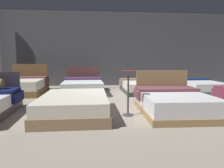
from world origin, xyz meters
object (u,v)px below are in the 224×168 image
bed_1 (75,105)px  bed_2 (173,102)px  bed_4 (23,86)px  bed_5 (83,86)px  bed_7 (200,86)px  bed_6 (144,87)px  price_sign (128,98)px

bed_1 → bed_2: 2.26m
bed_4 → bed_5: size_ratio=0.99×
bed_7 → bed_1: bearing=-147.5°
bed_1 → bed_2: bearing=-0.8°
bed_2 → bed_6: (0.06, 3.00, -0.03)m
bed_1 → price_sign: (1.18, -0.15, 0.16)m
price_sign → bed_5: bearing=110.2°
price_sign → bed_4: bearing=136.1°
bed_6 → price_sign: bearing=-111.6°
bed_1 → bed_4: bearing=124.6°
bed_5 → bed_6: 2.33m
bed_4 → price_sign: bearing=-46.5°
bed_6 → price_sign: (-1.15, -3.15, 0.17)m
bed_4 → bed_6: 4.52m
bed_5 → bed_7: size_ratio=1.13×
bed_7 → price_sign: bearing=-137.9°
bed_5 → bed_7: 4.57m
bed_6 → bed_7: bed_6 is taller
bed_5 → price_sign: bearing=-72.3°
bed_5 → price_sign: size_ratio=2.21×
bed_4 → bed_7: (6.75, -0.12, -0.08)m
bed_2 → bed_4: size_ratio=0.91×
bed_2 → bed_5: 3.81m
bed_4 → bed_2: bearing=-37.4°
price_sign → bed_6: bearing=70.0°
bed_2 → price_sign: bearing=-170.6°
bed_7 → price_sign: 4.61m
bed_1 → bed_5: 3.06m
bed_2 → bed_4: 5.43m
bed_1 → bed_6: (2.32, 3.00, -0.01)m
bed_6 → price_sign: size_ratio=2.01×
bed_1 → bed_4: (-2.19, 3.10, 0.06)m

